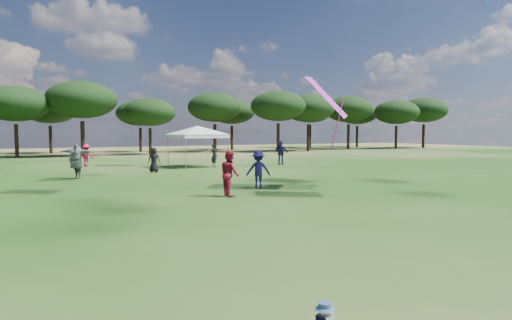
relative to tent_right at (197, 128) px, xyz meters
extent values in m
cylinder|color=black|center=(-11.15, 18.38, -1.17)|extent=(0.37, 0.37, 3.21)
ellipsoid|color=black|center=(-11.15, 18.38, 2.36)|extent=(6.24, 6.24, 3.36)
cylinder|color=black|center=(-5.31, 17.92, -0.99)|extent=(0.41, 0.41, 3.56)
ellipsoid|color=black|center=(-5.31, 17.92, 2.92)|extent=(6.91, 6.91, 3.73)
cylinder|color=black|center=(1.63, 18.25, -1.33)|extent=(0.33, 0.33, 2.88)
ellipsoid|color=black|center=(1.63, 18.25, 1.84)|extent=(5.60, 5.60, 3.02)
cylinder|color=black|center=(10.39, 20.72, -1.05)|extent=(0.39, 0.39, 3.44)
ellipsoid|color=black|center=(10.39, 20.72, 2.74)|extent=(6.69, 6.69, 3.60)
cylinder|color=black|center=(17.20, 16.80, -1.00)|extent=(0.40, 0.40, 3.53)
ellipsoid|color=black|center=(17.20, 16.80, 2.88)|extent=(6.86, 6.86, 3.70)
cylinder|color=black|center=(22.08, 17.21, -1.04)|extent=(0.40, 0.40, 3.47)
ellipsoid|color=black|center=(22.08, 17.21, 2.78)|extent=(6.74, 6.74, 3.63)
cylinder|color=black|center=(30.66, 19.20, -0.99)|extent=(0.41, 0.41, 3.57)
ellipsoid|color=black|center=(30.66, 19.20, 2.94)|extent=(6.94, 6.94, 3.74)
cylinder|color=black|center=(37.77, 16.86, -1.10)|extent=(0.38, 0.38, 3.35)
ellipsoid|color=black|center=(37.77, 16.86, 2.59)|extent=(6.51, 6.51, 3.51)
cylinder|color=black|center=(44.27, 17.36, -0.94)|extent=(0.42, 0.42, 3.66)
ellipsoid|color=black|center=(44.27, 17.36, 3.08)|extent=(7.10, 7.10, 3.83)
cylinder|color=black|center=(-7.74, 26.27, -1.17)|extent=(0.37, 0.37, 3.20)
ellipsoid|color=black|center=(-7.74, 26.27, 2.35)|extent=(6.21, 6.21, 3.35)
cylinder|color=black|center=(2.26, 25.09, -1.28)|extent=(0.34, 0.34, 2.99)
ellipsoid|color=black|center=(2.26, 25.09, 2.02)|extent=(5.81, 5.81, 3.13)
cylinder|color=black|center=(15.05, 25.49, -1.12)|extent=(0.38, 0.38, 3.31)
ellipsoid|color=black|center=(15.05, 25.49, 2.52)|extent=(6.43, 6.43, 3.47)
cylinder|color=black|center=(28.74, 25.87, -0.95)|extent=(0.42, 0.42, 3.64)
ellipsoid|color=black|center=(28.74, 25.87, 3.05)|extent=(7.06, 7.06, 3.81)
cylinder|color=black|center=(37.83, 25.25, -1.04)|extent=(0.40, 0.40, 3.46)
ellipsoid|color=black|center=(37.83, 25.25, 2.76)|extent=(6.72, 6.72, 3.62)
cylinder|color=gray|center=(-1.48, -1.67, -1.66)|extent=(0.06, 0.06, 2.22)
cylinder|color=gray|center=(1.67, -1.48, -1.66)|extent=(0.06, 0.06, 2.22)
cylinder|color=gray|center=(-1.67, 1.48, -1.66)|extent=(0.06, 0.06, 2.22)
cylinder|color=gray|center=(1.48, 1.67, -1.66)|extent=(0.06, 0.06, 2.22)
cube|color=white|center=(0.00, 0.00, -0.60)|extent=(3.52, 3.52, 0.25)
pyramid|color=white|center=(0.00, 0.00, 0.12)|extent=(6.75, 6.75, 0.60)
cylinder|color=white|center=(-7.84, -24.29, -2.52)|extent=(0.13, 0.21, 0.13)
sphere|color=#E0B293|center=(-7.94, -24.38, -2.38)|extent=(0.14, 0.14, 0.14)
cone|color=teal|center=(-7.94, -24.38, -2.35)|extent=(0.23, 0.23, 0.02)
cylinder|color=teal|center=(-7.94, -24.38, -2.31)|extent=(0.15, 0.15, 0.06)
imported|color=#AA1C46|center=(-6.80, 4.28, -1.97)|extent=(1.17, 1.13, 1.60)
imported|color=navy|center=(-1.83, -11.95, -1.95)|extent=(1.22, 0.98, 1.64)
imported|color=#292A2E|center=(1.22, -0.09, -1.97)|extent=(0.49, 0.65, 1.59)
imported|color=#4B4C50|center=(-8.36, -3.93, -1.86)|extent=(1.96, 2.07, 1.82)
imported|color=black|center=(-3.78, -2.39, -2.01)|extent=(0.89, 0.79, 1.52)
imported|color=maroon|center=(-3.95, -13.49, -1.90)|extent=(0.74, 0.91, 1.75)
imported|color=#1A164D|center=(6.34, -0.97, -1.88)|extent=(1.02, 1.07, 1.78)
plane|color=#CA32BC|center=(0.89, -13.26, 1.23)|extent=(3.03, 2.76, 2.03)
camera|label=1|loc=(-11.00, -28.23, -0.30)|focal=30.00mm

